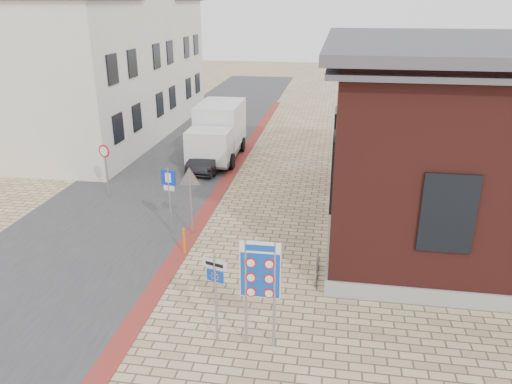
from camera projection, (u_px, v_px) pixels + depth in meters
The scene contains 16 objects.
ground at pixel (218, 305), 13.98m from camera, with size 120.00×120.00×0.00m, color tan.
road_strip at pixel (185, 149), 28.63m from camera, with size 7.00×60.00×0.02m, color #38383A.
curb_strip at pixel (225, 182), 23.49m from camera, with size 0.60×40.00×0.02m, color maroon.
brick_building at pixel (505, 135), 17.84m from camera, with size 13.00×13.00×6.80m.
townhouse_near at pixel (58, 82), 25.19m from camera, with size 7.40×6.40×8.30m.
townhouse_mid at pixel (109, 61), 30.58m from camera, with size 7.40×6.40×9.10m.
townhouse_far at pixel (145, 57), 36.25m from camera, with size 7.40×6.40×8.30m.
bike_rack at pixel (317, 266), 15.52m from camera, with size 0.08×1.80×0.60m.
sedan at pixel (210, 157), 25.14m from camera, with size 1.31×3.76×1.24m, color black.
box_truck at pixel (218, 131), 26.57m from camera, with size 2.44×5.52×2.87m.
border_sign at pixel (260, 272), 11.65m from camera, with size 0.97×0.08×2.84m.
essen_sign at pixel (216, 285), 11.97m from camera, with size 0.64×0.23×2.43m.
parking_sign at pixel (169, 189), 17.73m from camera, with size 0.55×0.12×2.51m.
yield_sign at pixel (190, 184), 17.64m from camera, with size 0.88×0.21×2.50m.
speed_sign at pixel (106, 163), 21.07m from camera, with size 0.54×0.20×2.38m.
bollard at pixel (184, 241), 16.66m from camera, with size 0.08×0.08×0.94m, color orange.
Camera 1 is at (2.97, -11.59, 7.98)m, focal length 35.00 mm.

